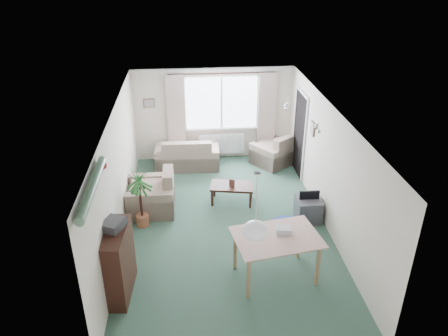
{
  "coord_description": "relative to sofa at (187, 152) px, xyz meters",
  "views": [
    {
      "loc": [
        -0.68,
        -7.26,
        5.0
      ],
      "look_at": [
        0.0,
        0.3,
        1.15
      ],
      "focal_mm": 35.0,
      "sensor_mm": 36.0,
      "label": 1
    }
  ],
  "objects": [
    {
      "name": "bauble_cluster_b",
      "position": [
        2.31,
        -3.05,
        1.83
      ],
      "size": [
        0.2,
        0.2,
        0.2
      ],
      "primitive_type": "sphere",
      "color": "silver"
    },
    {
      "name": "photo_frame",
      "position": [
        0.93,
        -1.87,
        0.1
      ],
      "size": [
        0.12,
        0.05,
        0.16
      ],
      "primitive_type": "cube",
      "rotation": [
        0.0,
        0.0,
        -0.3
      ],
      "color": "brown",
      "rests_on": "coffee_table"
    },
    {
      "name": "armchair_corner",
      "position": [
        2.18,
        -0.02,
        0.01
      ],
      "size": [
        1.24,
        1.23,
        0.81
      ],
      "primitive_type": "cube",
      "rotation": [
        0.0,
        0.0,
        3.78
      ],
      "color": "beige",
      "rests_on": "ground"
    },
    {
      "name": "curtain_right",
      "position": [
        2.06,
        0.38,
        0.88
      ],
      "size": [
        0.45,
        0.08,
        2.0
      ],
      "primitive_type": "cube",
      "color": "beige"
    },
    {
      "name": "tv_cube",
      "position": [
        2.41,
        -2.66,
        -0.15
      ],
      "size": [
        0.49,
        0.54,
        0.48
      ],
      "primitive_type": "cube",
      "rotation": [
        0.0,
        0.0,
        -0.02
      ],
      "color": "#3C3B41",
      "rests_on": "ground"
    },
    {
      "name": "curtain_left",
      "position": [
        -0.24,
        0.38,
        0.88
      ],
      "size": [
        0.45,
        0.08,
        2.0
      ],
      "primitive_type": "cube",
      "color": "beige"
    },
    {
      "name": "ground",
      "position": [
        0.71,
        -2.75,
        -0.39
      ],
      "size": [
        6.5,
        6.5,
        0.0
      ],
      "primitive_type": "plane",
      "color": "#2E4D3D"
    },
    {
      "name": "curtain_rod",
      "position": [
        0.91,
        0.4,
        1.88
      ],
      "size": [
        2.6,
        0.03,
        0.03
      ],
      "primitive_type": "cube",
      "color": "black"
    },
    {
      "name": "window",
      "position": [
        0.91,
        0.48,
        1.11
      ],
      "size": [
        1.8,
        0.03,
        1.3
      ],
      "primitive_type": "cube",
      "color": "white"
    },
    {
      "name": "doorway",
      "position": [
        2.69,
        -0.55,
        0.61
      ],
      "size": [
        0.03,
        0.95,
        2.0
      ],
      "primitive_type": "cube",
      "color": "black"
    },
    {
      "name": "bauble_cluster_a",
      "position": [
        2.01,
        -1.85,
        1.83
      ],
      "size": [
        0.2,
        0.2,
        0.2
      ],
      "primitive_type": "sphere",
      "color": "silver"
    },
    {
      "name": "gift_box",
      "position": [
        1.53,
        -4.22,
        0.46
      ],
      "size": [
        0.27,
        0.21,
        0.12
      ],
      "primitive_type": "cube",
      "rotation": [
        0.0,
        0.0,
        -0.12
      ],
      "color": "silver",
      "rests_on": "dining_table"
    },
    {
      "name": "bookshelf",
      "position": [
        -1.13,
        -4.46,
        0.2
      ],
      "size": [
        0.4,
        0.99,
        1.18
      ],
      "primitive_type": "cube",
      "rotation": [
        0.0,
        0.0,
        -0.08
      ],
      "color": "black",
      "rests_on": "ground"
    },
    {
      "name": "houseplant",
      "position": [
        -0.94,
        -2.58,
        0.24
      ],
      "size": [
        0.63,
        0.63,
        1.27
      ],
      "primitive_type": "cylinder",
      "rotation": [
        0.0,
        0.0,
        -0.18
      ],
      "color": "#205E2D",
      "rests_on": "ground"
    },
    {
      "name": "coffee_table",
      "position": [
        0.94,
        -1.83,
        -0.19
      ],
      "size": [
        1.0,
        0.67,
        0.41
      ],
      "primitive_type": "cube",
      "rotation": [
        0.0,
        0.0,
        -0.19
      ],
      "color": "black",
      "rests_on": "ground"
    },
    {
      "name": "radiator",
      "position": [
        0.91,
        0.44,
        0.01
      ],
      "size": [
        1.2,
        0.1,
        0.55
      ],
      "primitive_type": "cube",
      "color": "white"
    },
    {
      "name": "wall_picture_right",
      "position": [
        2.69,
        -1.55,
        1.16
      ],
      "size": [
        0.03,
        0.24,
        0.3
      ],
      "primitive_type": "cube",
      "color": "brown"
    },
    {
      "name": "hifi_box",
      "position": [
        -1.15,
        -4.38,
        0.86
      ],
      "size": [
        0.4,
        0.43,
        0.14
      ],
      "primitive_type": "cube",
      "rotation": [
        0.0,
        0.0,
        -0.42
      ],
      "color": "#353439",
      "rests_on": "bookshelf"
    },
    {
      "name": "wall_picture_back",
      "position": [
        -0.89,
        0.48,
        1.16
      ],
      "size": [
        0.28,
        0.03,
        0.22
      ],
      "primitive_type": "cube",
      "color": "brown"
    },
    {
      "name": "armchair_left",
      "position": [
        -0.79,
        -1.98,
        0.06
      ],
      "size": [
        0.97,
        1.02,
        0.9
      ],
      "primitive_type": "cube",
      "rotation": [
        0.0,
        0.0,
        -1.58
      ],
      "color": "#C6B496",
      "rests_on": "ground"
    },
    {
      "name": "dining_table",
      "position": [
        1.4,
        -4.32,
        0.0
      ],
      "size": [
        1.4,
        1.05,
        0.8
      ],
      "primitive_type": "cube",
      "rotation": [
        0.0,
        0.0,
        0.17
      ],
      "color": "tan",
      "rests_on": "ground"
    },
    {
      "name": "sofa",
      "position": [
        0.0,
        0.0,
        0.0
      ],
      "size": [
        1.6,
        0.88,
        0.79
      ],
      "primitive_type": "cube",
      "rotation": [
        0.0,
        0.0,
        3.12
      ],
      "color": "beige",
      "rests_on": "ground"
    },
    {
      "name": "pendant_lamp",
      "position": [
        0.91,
        -5.05,
        1.09
      ],
      "size": [
        0.36,
        0.36,
        0.36
      ],
      "primitive_type": "sphere",
      "color": "white"
    },
    {
      "name": "tinsel_garland",
      "position": [
        -1.21,
        -5.05,
        1.89
      ],
      "size": [
        1.6,
        1.6,
        0.12
      ],
      "primitive_type": "cylinder",
      "color": "#196626"
    },
    {
      "name": "pet_bed",
      "position": [
        1.92,
        -3.01,
        -0.33
      ],
      "size": [
        0.85,
        0.85,
        0.13
      ],
      "primitive_type": "cylinder",
      "rotation": [
        0.0,
        0.0,
        -0.4
      ],
      "color": "navy",
      "rests_on": "ground"
    }
  ]
}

